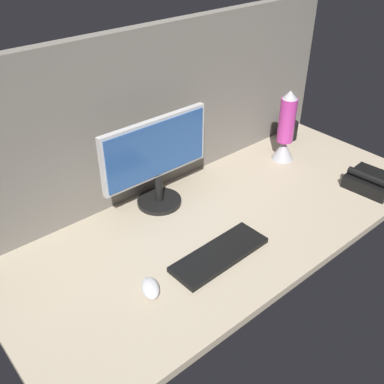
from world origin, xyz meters
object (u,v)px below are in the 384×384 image
Objects in this scene: monitor at (156,158)px; desk_phone at (371,182)px; keyboard at (219,254)px; mouse at (150,288)px; mug_black_travel at (289,130)px; lava_lamp at (286,131)px.

monitor reaches higher than desk_phone.
keyboard is at bearing -94.98° from monitor.
mouse reaches higher than keyboard.
mug_black_travel is 54.29cm from desk_phone.
mouse is 124.64cm from mug_black_travel.
lava_lamp reaches higher than mug_black_travel.
desk_phone is at bearing -33.49° from monitor.
lava_lamp is 1.67× the size of desk_phone.
keyboard is at bearing -156.19° from lava_lamp.
desk_phone is (-9.96, -53.36, -1.32)cm from mug_black_travel.
desk_phone is at bearing -8.92° from keyboard.
lava_lamp is 43.62cm from desk_phone.
mug_black_travel reaches higher than desk_phone.
keyboard is at bearing 172.80° from desk_phone.
desk_phone reaches higher than mouse.
keyboard is 1.09× the size of lava_lamp.
mouse is at bearing -163.64° from lava_lamp.
mug_black_travel is (89.49, 43.31, 3.51)cm from keyboard.
lava_lamp is at bearing -147.21° from mug_black_travel.
mug_black_travel is 24.39cm from lava_lamp.
lava_lamp is at bearing 22.09° from keyboard.
mouse is at bearing 173.52° from desk_phone.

